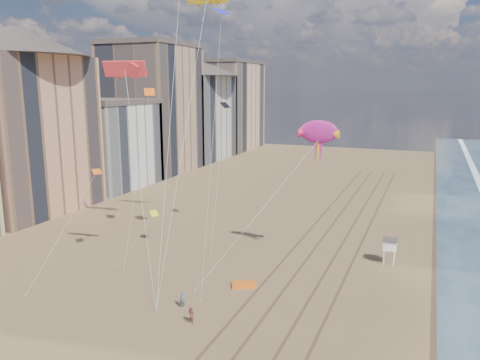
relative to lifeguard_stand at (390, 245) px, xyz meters
name	(u,v)px	position (x,y,z in m)	size (l,w,h in m)	color
wet_sand	(472,251)	(8.98, 8.01, -2.23)	(260.00, 260.00, 0.00)	#42301E
tracks	(319,260)	(-7.47, -1.99, -2.22)	(7.68, 120.00, 0.01)	brown
buildings	(138,114)	(-55.75, 33.60, 11.32)	(34.72, 131.35, 29.00)	#C6B284
lifeguard_stand	(390,245)	(0.00, 0.00, 0.00)	(1.60, 1.60, 2.89)	white
grounded_kite	(244,285)	(-12.82, -11.64, -2.09)	(2.40, 1.53, 0.27)	orange
show_kite	(319,132)	(-7.56, -3.75, 12.57)	(6.78, 5.89, 19.87)	#AD1A7A
kite_flyer_a	(183,299)	(-16.15, -18.02, -1.43)	(0.58, 0.38, 1.60)	slate
kite_flyer_b	(191,315)	(-14.11, -20.24, -1.51)	(0.70, 0.55, 1.45)	#975A4D
small_kites	(177,101)	(-23.05, -6.04, 15.64)	(15.26, 15.58, 23.28)	#2A27D3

